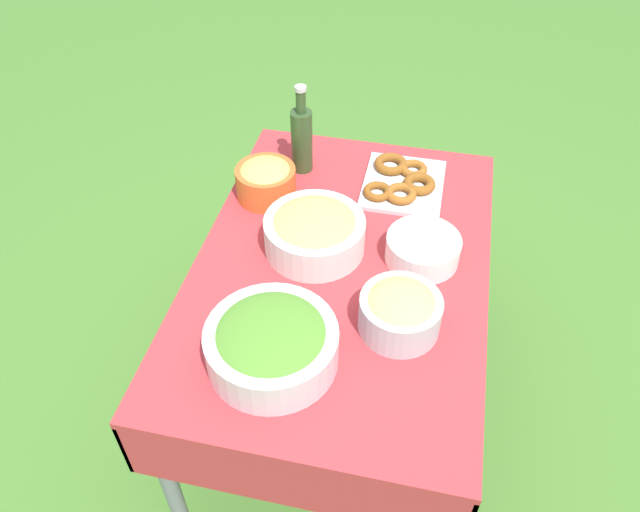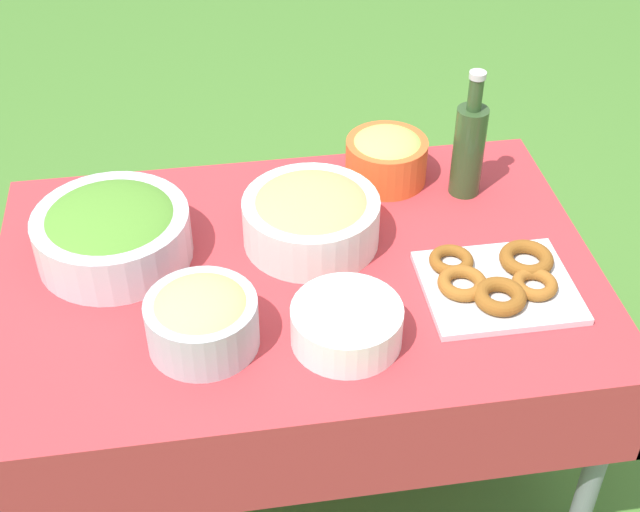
# 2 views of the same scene
# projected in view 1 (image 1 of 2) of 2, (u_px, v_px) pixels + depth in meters

# --- Properties ---
(ground_plane) EXTENTS (14.00, 14.00, 0.00)m
(ground_plane) POSITION_uv_depth(u_px,v_px,m) (337.00, 390.00, 2.40)
(ground_plane) COLOR #477A2D
(picnic_table) EXTENTS (1.35, 0.90, 0.69)m
(picnic_table) POSITION_uv_depth(u_px,v_px,m) (341.00, 283.00, 1.99)
(picnic_table) COLOR #B73338
(picnic_table) RESTS_ON ground_plane
(salad_bowl) EXTENTS (0.35, 0.35, 0.13)m
(salad_bowl) POSITION_uv_depth(u_px,v_px,m) (272.00, 343.00, 1.61)
(salad_bowl) COLOR silver
(salad_bowl) RESTS_ON picnic_table
(pasta_bowl) EXTENTS (0.23, 0.23, 0.13)m
(pasta_bowl) POSITION_uv_depth(u_px,v_px,m) (400.00, 311.00, 1.69)
(pasta_bowl) COLOR #B2B7BC
(pasta_bowl) RESTS_ON picnic_table
(donut_platter) EXTENTS (0.33, 0.28, 0.05)m
(donut_platter) POSITION_uv_depth(u_px,v_px,m) (402.00, 182.00, 2.18)
(donut_platter) COLOR silver
(donut_platter) RESTS_ON picnic_table
(plate_stack) EXTENTS (0.23, 0.23, 0.08)m
(plate_stack) POSITION_uv_depth(u_px,v_px,m) (423.00, 249.00, 1.91)
(plate_stack) COLOR white
(plate_stack) RESTS_ON picnic_table
(olive_oil_bottle) EXTENTS (0.08, 0.08, 0.33)m
(olive_oil_bottle) POSITION_uv_depth(u_px,v_px,m) (302.00, 138.00, 2.19)
(olive_oil_bottle) COLOR #2D4723
(olive_oil_bottle) RESTS_ON picnic_table
(bread_bowl) EXTENTS (0.31, 0.31, 0.13)m
(bread_bowl) POSITION_uv_depth(u_px,v_px,m) (315.00, 231.00, 1.92)
(bread_bowl) COLOR silver
(bread_bowl) RESTS_ON picnic_table
(fruit_bowl) EXTENTS (0.20, 0.20, 0.13)m
(fruit_bowl) POSITION_uv_depth(u_px,v_px,m) (266.00, 179.00, 2.11)
(fruit_bowl) COLOR #E05B28
(fruit_bowl) RESTS_ON picnic_table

